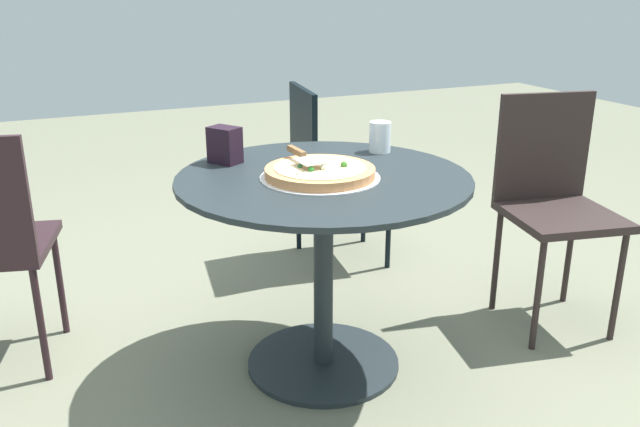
% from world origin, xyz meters
% --- Properties ---
extents(ground_plane, '(10.00, 10.00, 0.00)m').
position_xyz_m(ground_plane, '(0.00, 0.00, 0.00)').
color(ground_plane, '#6B6D58').
extents(patio_table, '(0.94, 0.94, 0.69)m').
position_xyz_m(patio_table, '(0.00, 0.00, 0.50)').
color(patio_table, '#1F272B').
rests_on(patio_table, ground).
extents(pizza_on_tray, '(0.38, 0.38, 0.05)m').
position_xyz_m(pizza_on_tray, '(-0.02, -0.02, 0.70)').
color(pizza_on_tray, silver).
rests_on(pizza_on_tray, patio_table).
extents(pizza_server, '(0.09, 0.21, 0.02)m').
position_xyz_m(pizza_server, '(-0.05, 0.05, 0.75)').
color(pizza_server, silver).
rests_on(pizza_server, pizza_on_tray).
extents(drinking_cup, '(0.08, 0.08, 0.11)m').
position_xyz_m(drinking_cup, '(0.31, 0.20, 0.74)').
color(drinking_cup, white).
rests_on(drinking_cup, patio_table).
extents(napkin_dispenser, '(0.11, 0.12, 0.12)m').
position_xyz_m(napkin_dispenser, '(-0.24, 0.28, 0.75)').
color(napkin_dispenser, black).
rests_on(napkin_dispenser, patio_table).
extents(patio_chair_far, '(0.45, 0.45, 0.87)m').
position_xyz_m(patio_chair_far, '(0.94, -0.02, 0.51)').
color(patio_chair_far, black).
rests_on(patio_chair_far, ground).
extents(patio_chair_corner, '(0.45, 0.45, 0.82)m').
position_xyz_m(patio_chair_corner, '(0.40, 0.84, 0.49)').
color(patio_chair_corner, black).
rests_on(patio_chair_corner, ground).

